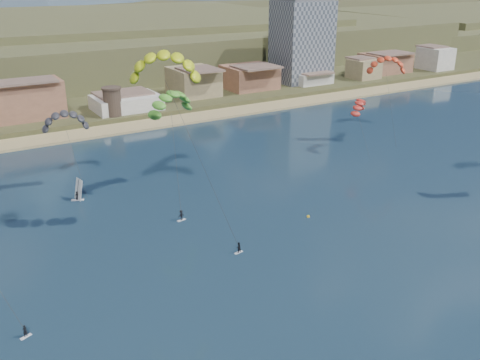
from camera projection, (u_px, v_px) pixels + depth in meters
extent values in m
plane|color=#0D2232|center=(369.00, 332.00, 68.67)|extent=(2400.00, 2400.00, 0.00)
cube|color=tan|center=(106.00, 130.00, 153.17)|extent=(2200.00, 12.00, 0.90)
cube|color=brown|center=(111.00, 43.00, 259.89)|extent=(320.00, 150.00, 15.00)
cube|color=brown|center=(444.00, 29.00, 354.43)|extent=(240.00, 120.00, 8.00)
cube|color=gray|center=(302.00, 42.00, 205.24)|extent=(20.00, 16.00, 30.00)
cylinder|color=#47382D|center=(112.00, 103.00, 159.84)|extent=(5.20, 5.20, 8.00)
cylinder|color=#47382D|center=(111.00, 88.00, 158.26)|extent=(5.82, 5.82, 0.60)
cube|color=silver|center=(26.00, 337.00, 67.70)|extent=(1.53, 0.96, 0.10)
imported|color=black|center=(25.00, 331.00, 67.37)|extent=(0.73, 0.61, 1.70)
cube|color=silver|center=(239.00, 252.00, 87.74)|extent=(1.61, 0.72, 0.10)
imported|color=black|center=(239.00, 247.00, 87.40)|extent=(0.97, 0.81, 1.78)
cylinder|color=#262626|center=(202.00, 163.00, 87.41)|extent=(0.05, 0.05, 29.48)
cube|color=silver|center=(181.00, 220.00, 98.96)|extent=(1.75, 0.76, 0.11)
imported|color=black|center=(181.00, 215.00, 98.58)|extent=(1.35, 0.91, 1.95)
cylinder|color=#262626|center=(176.00, 161.00, 103.08)|extent=(0.05, 0.05, 21.88)
cylinder|color=#262626|center=(75.00, 164.00, 108.45)|extent=(0.04, 0.04, 14.71)
cylinder|color=#262626|center=(394.00, 110.00, 138.50)|extent=(0.04, 0.04, 19.58)
cylinder|color=#262626|center=(367.00, 135.00, 132.72)|extent=(0.04, 0.04, 12.29)
cube|color=silver|center=(78.00, 200.00, 107.58)|extent=(2.52, 1.67, 0.12)
imported|color=black|center=(77.00, 196.00, 107.24)|extent=(1.02, 0.87, 1.76)
cube|color=white|center=(79.00, 189.00, 106.97)|extent=(1.97, 2.80, 4.20)
sphere|color=gold|center=(308.00, 217.00, 100.24)|extent=(0.60, 0.60, 0.60)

